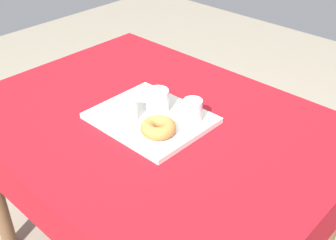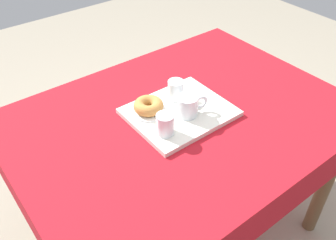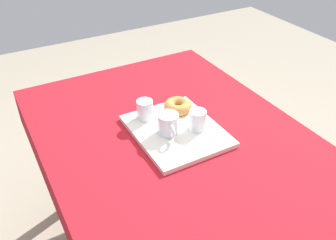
{
  "view_description": "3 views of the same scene",
  "coord_description": "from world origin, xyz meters",
  "px_view_note": "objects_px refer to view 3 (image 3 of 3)",
  "views": [
    {
      "loc": [
        -0.89,
        0.87,
        1.58
      ],
      "look_at": [
        -0.07,
        -0.0,
        0.79
      ],
      "focal_mm": 45.3,
      "sensor_mm": 36.0,
      "label": 1
    },
    {
      "loc": [
        -0.73,
        -0.85,
        1.66
      ],
      "look_at": [
        -0.09,
        -0.02,
        0.8
      ],
      "focal_mm": 39.06,
      "sensor_mm": 36.0,
      "label": 2
    },
    {
      "loc": [
        0.98,
        -0.57,
        1.62
      ],
      "look_at": [
        -0.06,
        0.01,
        0.8
      ],
      "focal_mm": 38.88,
      "sensor_mm": 36.0,
      "label": 3
    }
  ],
  "objects_px": {
    "tea_mug_left": "(169,125)",
    "sugar_donut_left": "(178,106)",
    "serving_tray": "(176,131)",
    "donut_plate_left": "(178,111)",
    "water_glass_far": "(145,110)",
    "dining_table": "(174,156)",
    "water_glass_near": "(198,121)"
  },
  "relations": [
    {
      "from": "water_glass_far",
      "to": "sugar_donut_left",
      "type": "distance_m",
      "value": 0.14
    },
    {
      "from": "tea_mug_left",
      "to": "sugar_donut_left",
      "type": "xyz_separation_m",
      "value": [
        -0.11,
        0.11,
        -0.01
      ]
    },
    {
      "from": "tea_mug_left",
      "to": "water_glass_near",
      "type": "relative_size",
      "value": 1.47
    },
    {
      "from": "tea_mug_left",
      "to": "water_glass_near",
      "type": "height_order",
      "value": "tea_mug_left"
    },
    {
      "from": "dining_table",
      "to": "serving_tray",
      "type": "bearing_deg",
      "value": 112.0
    },
    {
      "from": "tea_mug_left",
      "to": "donut_plate_left",
      "type": "height_order",
      "value": "tea_mug_left"
    },
    {
      "from": "water_glass_near",
      "to": "water_glass_far",
      "type": "bearing_deg",
      "value": -138.57
    },
    {
      "from": "donut_plate_left",
      "to": "sugar_donut_left",
      "type": "xyz_separation_m",
      "value": [
        -0.0,
        0.0,
        0.03
      ]
    },
    {
      "from": "dining_table",
      "to": "water_glass_far",
      "type": "relative_size",
      "value": 16.17
    },
    {
      "from": "donut_plate_left",
      "to": "dining_table",
      "type": "bearing_deg",
      "value": -36.91
    },
    {
      "from": "tea_mug_left",
      "to": "water_glass_near",
      "type": "xyz_separation_m",
      "value": [
        0.03,
        0.11,
        -0.0
      ]
    },
    {
      "from": "dining_table",
      "to": "serving_tray",
      "type": "relative_size",
      "value": 3.41
    },
    {
      "from": "dining_table",
      "to": "donut_plate_left",
      "type": "relative_size",
      "value": 9.77
    },
    {
      "from": "dining_table",
      "to": "water_glass_near",
      "type": "height_order",
      "value": "water_glass_near"
    },
    {
      "from": "dining_table",
      "to": "serving_tray",
      "type": "xyz_separation_m",
      "value": [
        -0.01,
        0.01,
        0.12
      ]
    },
    {
      "from": "donut_plate_left",
      "to": "serving_tray",
      "type": "bearing_deg",
      "value": -33.31
    },
    {
      "from": "water_glass_far",
      "to": "tea_mug_left",
      "type": "bearing_deg",
      "value": 13.48
    },
    {
      "from": "donut_plate_left",
      "to": "water_glass_near",
      "type": "bearing_deg",
      "value": 2.39
    },
    {
      "from": "water_glass_far",
      "to": "donut_plate_left",
      "type": "xyz_separation_m",
      "value": [
        0.03,
        0.14,
        -0.03
      ]
    },
    {
      "from": "serving_tray",
      "to": "water_glass_far",
      "type": "xyz_separation_m",
      "value": [
        -0.13,
        -0.07,
        0.05
      ]
    },
    {
      "from": "dining_table",
      "to": "donut_plate_left",
      "type": "bearing_deg",
      "value": 143.09
    },
    {
      "from": "serving_tray",
      "to": "tea_mug_left",
      "type": "relative_size",
      "value": 3.23
    },
    {
      "from": "water_glass_far",
      "to": "donut_plate_left",
      "type": "bearing_deg",
      "value": 79.65
    },
    {
      "from": "water_glass_near",
      "to": "water_glass_far",
      "type": "distance_m",
      "value": 0.22
    },
    {
      "from": "serving_tray",
      "to": "donut_plate_left",
      "type": "xyz_separation_m",
      "value": [
        -0.1,
        0.07,
        0.01
      ]
    },
    {
      "from": "serving_tray",
      "to": "water_glass_near",
      "type": "xyz_separation_m",
      "value": [
        0.04,
        0.07,
        0.05
      ]
    },
    {
      "from": "dining_table",
      "to": "sugar_donut_left",
      "type": "height_order",
      "value": "sugar_donut_left"
    },
    {
      "from": "serving_tray",
      "to": "water_glass_near",
      "type": "height_order",
      "value": "water_glass_near"
    },
    {
      "from": "serving_tray",
      "to": "tea_mug_left",
      "type": "height_order",
      "value": "tea_mug_left"
    },
    {
      "from": "donut_plate_left",
      "to": "sugar_donut_left",
      "type": "distance_m",
      "value": 0.03
    },
    {
      "from": "water_glass_far",
      "to": "donut_plate_left",
      "type": "distance_m",
      "value": 0.14
    },
    {
      "from": "water_glass_near",
      "to": "donut_plate_left",
      "type": "distance_m",
      "value": 0.14
    }
  ]
}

